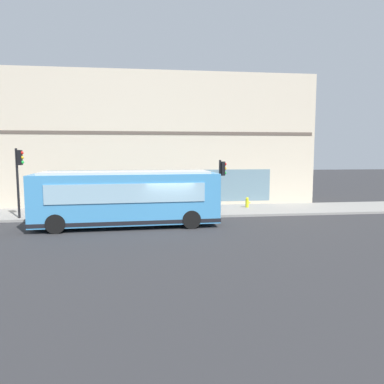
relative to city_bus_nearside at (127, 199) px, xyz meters
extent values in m
plane|color=#2D2D30|center=(-0.51, -2.35, -1.55)|extent=(120.00, 120.00, 0.00)
cube|color=gray|center=(4.40, -2.35, -1.48)|extent=(4.63, 40.00, 0.15)
cube|color=beige|center=(9.83, -2.35, 3.43)|extent=(6.22, 23.36, 9.97)
cube|color=brown|center=(6.87, -2.35, 3.93)|extent=(0.36, 22.90, 0.24)
cube|color=slate|center=(6.77, -2.35, 0.05)|extent=(0.12, 16.35, 2.40)
cube|color=#3F8CC6|center=(0.00, -0.02, 0.05)|extent=(2.94, 10.10, 2.70)
cube|color=silver|center=(0.00, -0.02, 1.46)|extent=(2.52, 9.08, 0.12)
cube|color=#8CB2C6|center=(-0.22, 4.96, 0.50)|extent=(2.20, 0.18, 1.20)
cube|color=#8CB2C6|center=(1.27, 0.04, 0.45)|extent=(0.42, 8.19, 1.00)
cube|color=#8CB2C6|center=(-1.27, -0.07, 0.45)|extent=(0.42, 8.19, 1.00)
cube|color=black|center=(0.00, -0.02, -1.12)|extent=(2.98, 10.14, 0.20)
cylinder|color=black|center=(0.99, 3.63, -1.05)|extent=(0.34, 1.01, 1.00)
cylinder|color=black|center=(-1.31, 3.53, -1.05)|extent=(0.34, 1.01, 1.00)
cylinder|color=black|center=(1.30, -3.36, -1.05)|extent=(0.34, 1.01, 1.00)
cylinder|color=black|center=(-1.00, -3.46, -1.05)|extent=(0.34, 1.01, 1.00)
cylinder|color=black|center=(2.71, -5.79, 0.33)|extent=(0.14, 0.14, 3.46)
cube|color=black|center=(2.71, -5.98, 1.51)|extent=(0.32, 0.24, 0.90)
sphere|color=red|center=(2.71, -6.11, 1.79)|extent=(0.20, 0.20, 0.20)
sphere|color=yellow|center=(2.71, -6.11, 1.51)|extent=(0.20, 0.20, 0.20)
sphere|color=green|center=(2.71, -6.11, 1.23)|extent=(0.20, 0.20, 0.20)
cylinder|color=black|center=(2.71, 6.55, 0.69)|extent=(0.14, 0.14, 4.19)
cube|color=black|center=(2.71, 6.36, 2.24)|extent=(0.32, 0.24, 0.90)
sphere|color=red|center=(2.71, 6.23, 2.52)|extent=(0.20, 0.20, 0.20)
sphere|color=yellow|center=(2.71, 6.23, 2.24)|extent=(0.20, 0.20, 0.20)
sphere|color=green|center=(2.71, 6.23, 1.96)|extent=(0.20, 0.20, 0.20)
cylinder|color=gold|center=(5.06, -8.29, -1.13)|extent=(0.24, 0.24, 0.55)
sphere|color=gold|center=(5.06, -8.29, -0.77)|extent=(0.22, 0.22, 0.22)
cylinder|color=gold|center=(5.06, -8.46, -1.08)|extent=(0.10, 0.12, 0.10)
cylinder|color=gold|center=(5.23, -8.29, -1.08)|extent=(0.12, 0.10, 0.10)
cylinder|color=gold|center=(2.89, 5.03, -0.99)|extent=(0.14, 0.14, 0.84)
cylinder|color=gold|center=(2.72, 5.06, -0.99)|extent=(0.14, 0.14, 0.84)
cylinder|color=black|center=(2.81, 5.05, -0.24)|extent=(0.32, 0.32, 0.66)
sphere|color=beige|center=(2.81, 5.05, 0.21)|extent=(0.23, 0.23, 0.23)
cylinder|color=#8C3F8C|center=(3.77, -1.77, -0.97)|extent=(0.14, 0.14, 0.86)
cylinder|color=#8C3F8C|center=(3.66, -1.91, -0.97)|extent=(0.14, 0.14, 0.86)
cylinder|color=#3359A5|center=(3.72, -1.84, -0.21)|extent=(0.32, 0.32, 0.68)
sphere|color=brown|center=(3.72, -1.84, 0.25)|extent=(0.23, 0.23, 0.23)
cylinder|color=#B23338|center=(3.85, 4.36, -0.98)|extent=(0.14, 0.14, 0.84)
cylinder|color=#B23338|center=(3.73, 4.23, -0.98)|extent=(0.14, 0.14, 0.84)
cylinder|color=black|center=(3.79, 4.29, -0.23)|extent=(0.32, 0.32, 0.67)
sphere|color=#9E704C|center=(3.79, 4.29, 0.22)|extent=(0.23, 0.23, 0.23)
camera|label=1|loc=(-20.41, -0.96, 2.60)|focal=34.46mm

